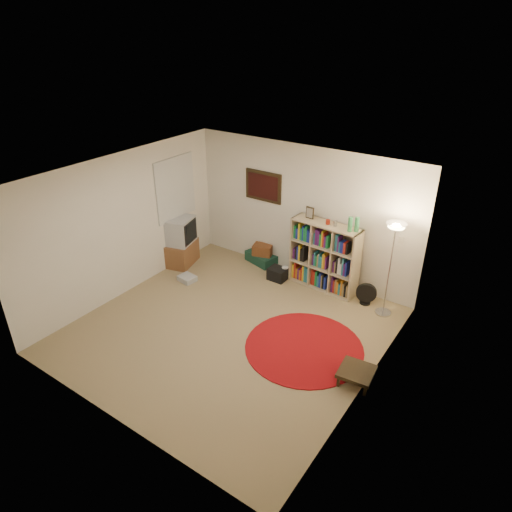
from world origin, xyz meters
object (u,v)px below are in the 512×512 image
Objects in this scene: tv_stand at (181,242)px; suitcase at (262,257)px; bookshelf at (324,257)px; side_table at (357,372)px; floor_fan at (366,294)px; floor_lamp at (394,240)px.

suitcase is at bearing 21.29° from tv_stand.
tv_stand reaches higher than suitcase.
bookshelf is 3.03× the size of side_table.
suitcase is at bearing 152.24° from floor_fan.
floor_fan reaches higher than side_table.
suitcase is (-1.43, 0.17, -0.51)m from bookshelf.
floor_lamp is 1.68× the size of tv_stand.
tv_stand is at bearing 169.49° from floor_fan.
suitcase is at bearing 144.08° from side_table.
floor_lamp is at bearing -36.03° from floor_fan.
bookshelf is at bearing 152.71° from floor_fan.
floor_fan is at bearing 108.79° from side_table.
floor_fan is at bearing 165.28° from floor_lamp.
bookshelf is 1.55× the size of tv_stand.
bookshelf is 2.55m from side_table.
side_table is at bearing -20.66° from suitcase.
floor_fan is 2.35m from suitcase.
bookshelf reaches higher than tv_stand.
bookshelf is at bearing 1.10° from tv_stand.
floor_lamp reaches higher than suitcase.
floor_fan is at bearing -2.04° from bookshelf.
tv_stand is 1.66m from suitcase.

